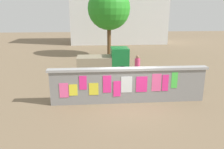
{
  "coord_description": "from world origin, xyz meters",
  "views": [
    {
      "loc": [
        -1.64,
        -10.18,
        4.35
      ],
      "look_at": [
        -0.71,
        1.21,
        1.09
      ],
      "focal_mm": 35.95,
      "sensor_mm": 36.0,
      "label": 1
    }
  ],
  "objects_px": {
    "motorcycle": "(123,83)",
    "tree_roadside": "(109,9)",
    "auto_rickshaw_truck": "(106,61)",
    "person_walking": "(137,65)",
    "bicycle_near": "(173,80)"
  },
  "relations": [
    {
      "from": "motorcycle",
      "to": "tree_roadside",
      "type": "distance_m",
      "value": 11.0
    },
    {
      "from": "motorcycle",
      "to": "tree_roadside",
      "type": "height_order",
      "value": "tree_roadside"
    },
    {
      "from": "motorcycle",
      "to": "tree_roadside",
      "type": "relative_size",
      "value": 0.29
    },
    {
      "from": "auto_rickshaw_truck",
      "to": "person_walking",
      "type": "bearing_deg",
      "value": -40.69
    },
    {
      "from": "person_walking",
      "to": "tree_roadside",
      "type": "bearing_deg",
      "value": 98.78
    },
    {
      "from": "auto_rickshaw_truck",
      "to": "bicycle_near",
      "type": "relative_size",
      "value": 2.18
    },
    {
      "from": "auto_rickshaw_truck",
      "to": "tree_roadside",
      "type": "xyz_separation_m",
      "value": [
        0.69,
        6.46,
        3.62
      ]
    },
    {
      "from": "auto_rickshaw_truck",
      "to": "motorcycle",
      "type": "bearing_deg",
      "value": -78.66
    },
    {
      "from": "auto_rickshaw_truck",
      "to": "motorcycle",
      "type": "height_order",
      "value": "auto_rickshaw_truck"
    },
    {
      "from": "bicycle_near",
      "to": "tree_roadside",
      "type": "bearing_deg",
      "value": 108.34
    },
    {
      "from": "bicycle_near",
      "to": "motorcycle",
      "type": "bearing_deg",
      "value": -167.32
    },
    {
      "from": "motorcycle",
      "to": "tree_roadside",
      "type": "bearing_deg",
      "value": 90.34
    },
    {
      "from": "person_walking",
      "to": "auto_rickshaw_truck",
      "type": "bearing_deg",
      "value": 139.31
    },
    {
      "from": "auto_rickshaw_truck",
      "to": "motorcycle",
      "type": "distance_m",
      "value": 3.86
    },
    {
      "from": "motorcycle",
      "to": "auto_rickshaw_truck",
      "type": "bearing_deg",
      "value": 101.34
    }
  ]
}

